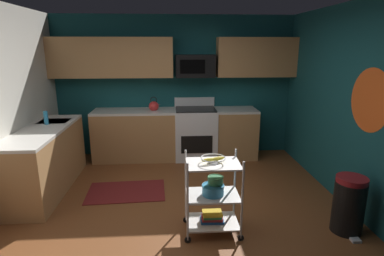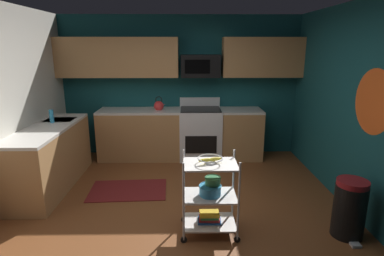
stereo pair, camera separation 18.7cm
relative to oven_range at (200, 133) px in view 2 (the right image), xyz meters
name	(u,v)px [view 2 (the right image)]	position (x,y,z in m)	size (l,w,h in m)	color
floor	(178,216)	(-0.37, -2.10, -0.50)	(4.40, 4.80, 0.04)	brown
wall_back	(180,87)	(-0.37, 0.33, 0.82)	(4.52, 0.06, 2.60)	#14474C
wall_right	(368,113)	(1.86, -2.10, 0.82)	(0.06, 4.80, 2.60)	#14474C
wall_flower_decal	(373,102)	(1.83, -2.23, 0.97)	(0.74, 0.74, 0.00)	#E5591E
counter_run	(137,142)	(-1.11, -0.49, -0.01)	(3.70, 2.48, 0.92)	#B27F4C
oven_range	(200,133)	(0.00, 0.00, 0.00)	(0.76, 0.65, 1.10)	white
upper_cabinets	(175,57)	(-0.45, 0.13, 1.37)	(4.40, 0.33, 0.70)	#B27F4C
microwave	(200,66)	(0.00, 0.10, 1.22)	(0.70, 0.39, 0.40)	black
rolling_cart	(210,195)	(0.00, -2.48, -0.02)	(0.64, 0.43, 0.91)	silver
fruit_bowl	(210,159)	(0.00, -2.48, 0.40)	(0.27, 0.27, 0.07)	silver
mixing_bowl_large	(210,190)	(0.01, -2.48, 0.04)	(0.25, 0.25, 0.11)	#338CBF
mixing_bowl_small	(213,180)	(0.04, -2.45, 0.14)	(0.18, 0.18, 0.08)	#387F4C
book_stack	(209,217)	(0.00, -2.48, -0.30)	(0.26, 0.17, 0.11)	#1E4C8C
kettle	(159,106)	(-0.76, 0.00, 0.52)	(0.21, 0.18, 0.26)	red
dish_soap_bottle	(52,116)	(-2.30, -0.97, 0.54)	(0.06, 0.06, 0.20)	#2D8CBF
trash_can	(349,209)	(1.53, -2.57, -0.15)	(0.34, 0.42, 0.66)	black
floor_rug	(128,190)	(-1.11, -1.41, -0.47)	(1.10, 0.70, 0.01)	maroon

